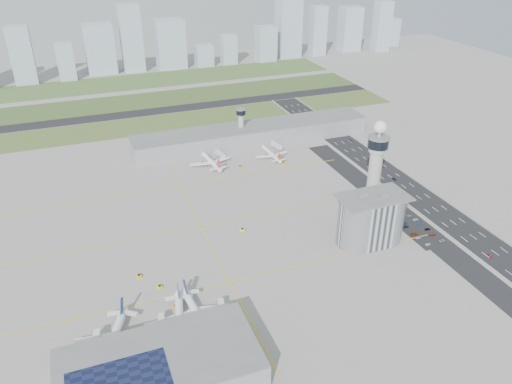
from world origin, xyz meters
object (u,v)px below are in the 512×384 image
object	(u,v)px
tug_2	(176,307)
car_lot_8	(427,229)
admin_building	(371,219)
car_lot_1	(418,238)
jet_bridge_far_1	(272,144)
airplane_near_c	(197,311)
jet_bridge_far_0	(217,153)
control_tower	(376,164)
airplane_far_a	(210,158)
car_lot_10	(416,219)
car_hw_1	(394,179)
airplane_near_b	(179,318)
car_lot_9	(419,223)
tug_1	(139,276)
airplane_near_a	(112,337)
tug_0	(160,287)
airplane_far_b	(271,152)
car_lot_0	(428,244)
car_lot_11	(409,216)
tug_4	(240,167)
car_lot_4	(404,223)
jet_bridge_near_2	(224,322)
car_lot_6	(442,241)
car_lot_7	(433,235)
secondary_tower	(241,123)
jet_bridge_near_0	(95,356)
tug_3	(242,230)
car_lot_3	(406,227)
tug_5	(283,163)
car_hw_2	(351,140)
car_hw_4	(306,121)
car_hw_0	(490,256)
car_lot_2	(415,234)

from	to	relation	value
tug_2	car_lot_8	bearing A→B (deg)	80.42
admin_building	car_lot_1	world-z (taller)	admin_building
jet_bridge_far_1	airplane_near_c	bearing A→B (deg)	-42.15
jet_bridge_far_0	control_tower	bearing A→B (deg)	19.45
airplane_far_a	car_lot_10	world-z (taller)	airplane_far_a
airplane_far_a	tug_2	distance (m)	171.08
car_hw_1	airplane_far_a	bearing A→B (deg)	148.25
airplane_near_c	car_hw_1	bearing A→B (deg)	112.95
airplane_near_b	airplane_far_a	bearing A→B (deg)	170.68
car_lot_8	car_lot_9	size ratio (longest dim) A/B	0.95
tug_1	jet_bridge_far_1	bearing A→B (deg)	-147.83
airplane_near_a	tug_0	bearing A→B (deg)	162.02
airplane_far_b	car_lot_0	world-z (taller)	airplane_far_b
jet_bridge_far_1	tug_0	distance (m)	200.11
car_lot_11	tug_4	bearing A→B (deg)	33.32
admin_building	car_lot_4	size ratio (longest dim) A/B	11.57
jet_bridge_near_2	car_lot_6	xyz separation A→B (m)	(146.54, 22.07, -2.27)
car_lot_6	car_hw_1	xyz separation A→B (m)	(21.38, 80.89, 0.04)
jet_bridge_near_2	jet_bridge_far_0	distance (m)	200.68
car_lot_6	car_lot_8	bearing A→B (deg)	-0.33
car_lot_7	jet_bridge_far_0	bearing A→B (deg)	36.29
admin_building	secondary_tower	bearing A→B (deg)	97.29
airplane_far_b	jet_bridge_near_0	bearing A→B (deg)	135.58
jet_bridge_far_1	car_lot_8	xyz separation A→B (m)	(41.56, -157.10, -2.23)
admin_building	tug_1	size ratio (longest dim) A/B	13.74
tug_3	car_hw_1	distance (m)	134.07
secondary_tower	car_lot_3	size ratio (longest dim) A/B	7.21
tug_2	tug_5	distance (m)	182.15
airplane_near_b	tug_0	distance (m)	33.06
tug_0	car_lot_4	world-z (taller)	tug_0
admin_building	car_lot_10	world-z (taller)	admin_building
car_lot_8	airplane_near_c	bearing A→B (deg)	103.78
airplane_far_a	tug_3	xyz separation A→B (m)	(-8.79, -102.79, -4.88)
jet_bridge_far_1	car_hw_2	distance (m)	72.12
control_tower	car_lot_11	xyz separation A→B (m)	(20.77, -15.11, -34.48)
airplane_far_b	car_lot_3	bearing A→B (deg)	-166.25
jet_bridge_near_2	tug_3	distance (m)	85.05
admin_building	car_lot_6	size ratio (longest dim) A/B	10.07
car_lot_7	car_hw_4	distance (m)	211.26
tug_4	jet_bridge_near_0	bearing A→B (deg)	62.44
tug_3	tug_0	bearing A→B (deg)	-36.05
control_tower	car_hw_2	world-z (taller)	control_tower
jet_bridge_near_2	car_hw_4	distance (m)	289.01
car_lot_10	car_hw_0	world-z (taller)	car_lot_10
secondary_tower	car_hw_2	xyz separation A→B (m)	(93.14, -29.68, -18.20)
car_hw_2	tug_1	bearing A→B (deg)	-139.10
car_lot_2	car_lot_4	world-z (taller)	car_lot_2
airplane_near_c	car_hw_1	xyz separation A→B (m)	(178.78, 94.32, -5.02)
airplane_near_b	car_hw_4	size ratio (longest dim) A/B	10.84
jet_bridge_far_0	car_lot_11	world-z (taller)	jet_bridge_far_0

